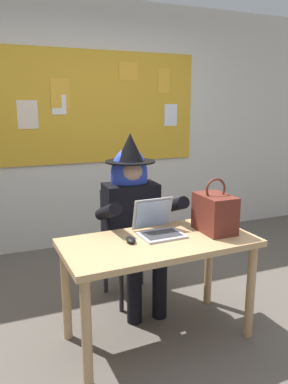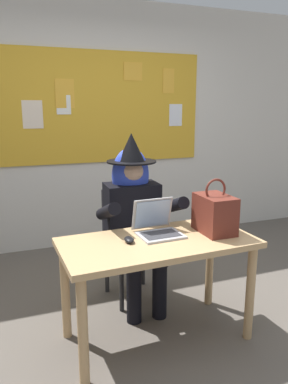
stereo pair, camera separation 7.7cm
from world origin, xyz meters
name	(u,v)px [view 1 (the left image)]	position (x,y,z in m)	size (l,w,h in m)	color
ground_plane	(169,333)	(0.00, 0.00, 0.00)	(24.00, 24.00, 0.00)	#5B544C
wall_back_bulletin	(92,126)	(0.00, 1.99, 1.35)	(6.59, 2.18, 2.68)	silver
desk_main	(159,255)	(-0.09, -0.01, 0.61)	(1.29, 0.67, 0.71)	tan
chair_at_desk	(128,237)	(-0.07, 0.66, 0.50)	(0.45, 0.45, 0.90)	black
person_costumed	(133,209)	(-0.06, 0.54, 0.77)	(0.61, 0.67, 1.36)	black
laptop	(158,226)	(-0.05, 0.10, 0.76)	(0.30, 0.30, 0.23)	#B7B7BC
computer_mouse	(131,240)	(-0.28, 0.02, 0.73)	(0.06, 0.10, 0.03)	black
handbag	(214,213)	(0.34, 0.00, 0.85)	(0.20, 0.30, 0.38)	maroon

